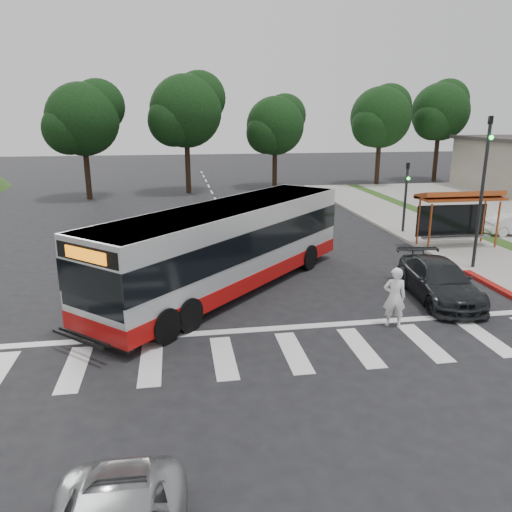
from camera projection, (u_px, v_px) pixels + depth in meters
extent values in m
plane|color=black|center=(263.00, 293.00, 18.99)|extent=(140.00, 140.00, 0.00)
cube|color=gray|center=(430.00, 233.00, 28.26)|extent=(4.00, 40.00, 0.12)
cube|color=#9E9991|center=(396.00, 234.00, 27.95)|extent=(0.30, 40.00, 0.15)
cube|color=maroon|center=(512.00, 296.00, 18.45)|extent=(0.32, 6.00, 0.15)
cube|color=silver|center=(294.00, 352.00, 14.24)|extent=(18.00, 2.60, 0.01)
cylinder|color=#A3441B|center=(430.00, 227.00, 24.20)|extent=(0.10, 0.10, 2.30)
cylinder|color=#A3441B|center=(497.00, 225.00, 24.75)|extent=(0.10, 0.10, 2.30)
cylinder|color=#A3441B|center=(418.00, 222.00, 25.34)|extent=(0.10, 0.10, 2.30)
cylinder|color=#A3441B|center=(483.00, 220.00, 25.89)|extent=(0.10, 0.10, 2.30)
cube|color=#A3441B|center=(460.00, 198.00, 24.69)|extent=(4.20, 1.60, 0.12)
cube|color=#A3441B|center=(460.00, 195.00, 24.70)|extent=(4.20, 1.32, 0.51)
cube|color=black|center=(451.00, 220.00, 25.60)|extent=(3.80, 0.06, 1.60)
cube|color=gray|center=(456.00, 237.00, 25.24)|extent=(3.60, 0.40, 0.08)
cylinder|color=black|center=(481.00, 196.00, 21.00)|extent=(0.14, 0.14, 6.50)
imported|color=black|center=(490.00, 128.00, 20.25)|extent=(0.16, 0.20, 1.00)
sphere|color=#19E533|center=(491.00, 137.00, 20.17)|extent=(0.18, 0.18, 0.18)
cylinder|color=black|center=(405.00, 199.00, 27.99)|extent=(0.14, 0.14, 4.00)
imported|color=black|center=(407.00, 172.00, 27.58)|extent=(0.16, 0.20, 1.00)
sphere|color=#19E533|center=(408.00, 178.00, 27.50)|extent=(0.18, 0.18, 0.18)
cylinder|color=black|center=(378.00, 161.00, 47.41)|extent=(0.44, 0.44, 4.40)
sphere|color=black|center=(381.00, 117.00, 46.32)|extent=(5.60, 5.60, 5.60)
sphere|color=black|center=(389.00, 106.00, 47.01)|extent=(4.20, 4.20, 4.20)
sphere|color=black|center=(373.00, 125.00, 45.69)|extent=(3.92, 3.92, 3.92)
cylinder|color=black|center=(436.00, 157.00, 50.35)|extent=(0.44, 0.44, 4.84)
sphere|color=black|center=(440.00, 112.00, 49.15)|extent=(5.60, 5.60, 5.60)
sphere|color=black|center=(447.00, 100.00, 49.82)|extent=(4.20, 4.20, 4.20)
sphere|color=black|center=(434.00, 120.00, 48.54)|extent=(3.92, 3.92, 3.92)
cylinder|color=black|center=(188.00, 165.00, 42.71)|extent=(0.44, 0.44, 4.84)
sphere|color=black|center=(186.00, 111.00, 41.51)|extent=(6.00, 6.00, 6.00)
sphere|color=black|center=(199.00, 98.00, 42.25)|extent=(4.50, 4.50, 4.50)
sphere|color=black|center=(173.00, 121.00, 40.85)|extent=(4.20, 4.20, 4.20)
cylinder|color=black|center=(275.00, 166.00, 45.96)|extent=(0.44, 0.44, 3.96)
sphere|color=black|center=(275.00, 126.00, 44.98)|extent=(5.20, 5.20, 5.20)
sphere|color=black|center=(285.00, 115.00, 45.63)|extent=(3.90, 3.90, 3.90)
sphere|color=black|center=(266.00, 133.00, 44.39)|extent=(3.64, 3.64, 3.64)
cylinder|color=black|center=(87.00, 171.00, 39.64)|extent=(0.44, 0.44, 4.40)
sphere|color=black|center=(83.00, 119.00, 38.55)|extent=(5.60, 5.60, 5.60)
sphere|color=black|center=(98.00, 106.00, 39.25)|extent=(4.20, 4.20, 4.20)
sphere|color=black|center=(68.00, 129.00, 37.93)|extent=(3.92, 3.92, 3.92)
imported|color=white|center=(395.00, 297.00, 15.78)|extent=(0.81, 0.63, 1.96)
imported|color=black|center=(439.00, 281.00, 18.19)|extent=(2.44, 5.00, 1.40)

